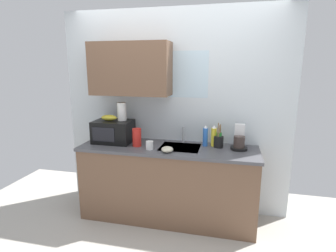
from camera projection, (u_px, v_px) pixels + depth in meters
kitchen_wall_assembly at (166, 103)px, 3.38m from camera, size 2.85×0.42×2.50m
counter_unit at (168, 182)px, 3.27m from camera, size 2.08×0.63×0.90m
sink_faucet at (183, 135)px, 3.35m from camera, size 0.03×0.03×0.19m
microwave at (113, 131)px, 3.34m from camera, size 0.46×0.35×0.27m
banana_bunch at (109, 118)px, 3.32m from camera, size 0.20×0.11×0.07m
paper_towel_roll at (122, 111)px, 3.32m from camera, size 0.11×0.11×0.22m
coffee_maker at (239, 140)px, 3.07m from camera, size 0.19×0.21×0.28m
dish_soap_bottle_blue at (205, 136)px, 3.19m from camera, size 0.06×0.06×0.25m
dish_soap_bottle_yellow at (214, 136)px, 3.18m from camera, size 0.07×0.07×0.25m
dish_soap_bottle_green at (219, 139)px, 3.16m from camera, size 0.06×0.06×0.21m
cereal_canister at (137, 137)px, 3.18m from camera, size 0.10×0.10×0.21m
mug_white at (150, 145)px, 3.07m from camera, size 0.08×0.08×0.09m
utensil_crock at (219, 141)px, 3.14m from camera, size 0.11×0.11×0.29m
small_bowl at (167, 149)px, 2.97m from camera, size 0.13×0.13×0.06m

